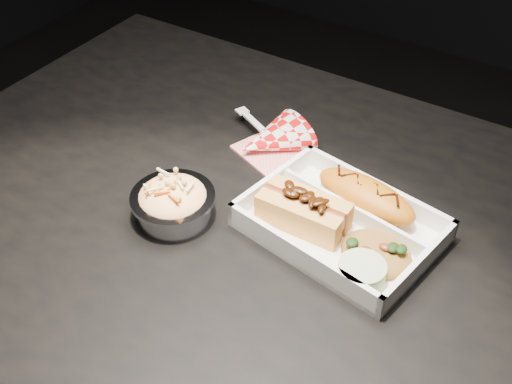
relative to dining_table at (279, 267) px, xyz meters
The scene contains 8 objects.
dining_table is the anchor object (origin of this frame).
food_tray 0.13m from the dining_table, 18.81° to the left, with size 0.28×0.22×0.04m.
fried_pastry 0.17m from the dining_table, 42.69° to the left, with size 0.16×0.06×0.05m, color #C06613.
hotdog 0.13m from the dining_table, 15.08° to the left, with size 0.12×0.06×0.06m.
fried_rice_mound 0.18m from the dining_table, ahead, with size 0.10×0.08×0.03m, color #9B682D.
cupcake_liner 0.19m from the dining_table, 18.25° to the right, with size 0.06×0.06×0.03m, color #A9BF90.
foil_coleslaw_cup 0.19m from the dining_table, 152.51° to the right, with size 0.12×0.12×0.06m.
napkin_fork 0.20m from the dining_table, 125.89° to the left, with size 0.17×0.14×0.10m.
Camera 1 is at (0.32, -0.57, 1.37)m, focal length 45.00 mm.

